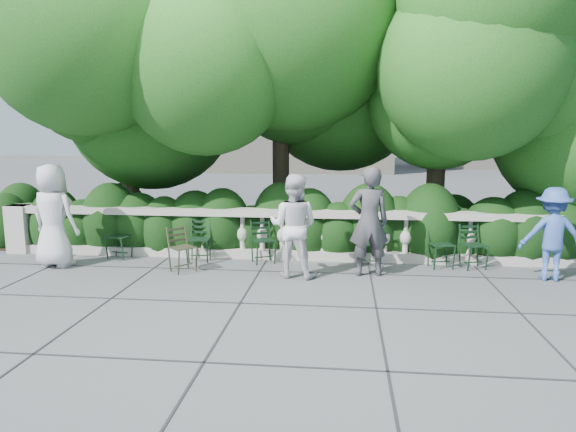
# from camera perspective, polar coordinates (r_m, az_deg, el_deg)

# --- Properties ---
(ground) EXTENTS (90.00, 90.00, 0.00)m
(ground) POSITION_cam_1_polar(r_m,az_deg,el_deg) (8.61, -0.73, -7.65)
(ground) COLOR #494C50
(ground) RESTS_ON ground
(balustrade) EXTENTS (12.00, 0.44, 1.00)m
(balustrade) POSITION_cam_1_polar(r_m,az_deg,el_deg) (10.23, 0.49, -2.12)
(balustrade) COLOR #9E998E
(balustrade) RESTS_ON ground
(shrub_hedge) EXTENTS (15.00, 2.60, 1.70)m
(shrub_hedge) POSITION_cam_1_polar(r_m,az_deg,el_deg) (11.50, 1.08, -3.32)
(shrub_hedge) COLOR black
(shrub_hedge) RESTS_ON ground
(tree_canopy) EXTENTS (15.04, 6.52, 6.78)m
(tree_canopy) POSITION_cam_1_polar(r_m,az_deg,el_deg) (11.47, 4.80, 16.52)
(tree_canopy) COLOR #3F3023
(tree_canopy) RESTS_ON ground
(chair_a) EXTENTS (0.51, 0.55, 0.84)m
(chair_a) POSITION_cam_1_polar(r_m,az_deg,el_deg) (10.81, -18.59, -4.63)
(chair_a) COLOR black
(chair_a) RESTS_ON ground
(chair_b) EXTENTS (0.48, 0.52, 0.84)m
(chair_b) POSITION_cam_1_polar(r_m,az_deg,el_deg) (10.14, -9.93, -5.18)
(chair_b) COLOR black
(chair_b) RESTS_ON ground
(chair_c) EXTENTS (0.57, 0.59, 0.84)m
(chair_c) POSITION_cam_1_polar(r_m,az_deg,el_deg) (9.72, 8.75, -5.78)
(chair_c) COLOR black
(chair_c) RESTS_ON ground
(chair_d) EXTENTS (0.61, 0.63, 0.84)m
(chair_d) POSITION_cam_1_polar(r_m,az_deg,el_deg) (9.89, -2.48, -5.42)
(chair_d) COLOR black
(chair_d) RESTS_ON ground
(chair_e) EXTENTS (0.56, 0.59, 0.84)m
(chair_e) POSITION_cam_1_polar(r_m,az_deg,el_deg) (10.09, 20.23, -5.71)
(chair_e) COLOR black
(chair_e) RESTS_ON ground
(chair_f) EXTENTS (0.53, 0.56, 0.84)m
(chair_f) POSITION_cam_1_polar(r_m,az_deg,el_deg) (9.94, 16.88, -5.74)
(chair_f) COLOR black
(chair_f) RESTS_ON ground
(chair_weathered) EXTENTS (0.65, 0.65, 0.84)m
(chair_weathered) POSITION_cam_1_polar(r_m,az_deg,el_deg) (9.48, -11.12, -6.25)
(chair_weathered) COLOR black
(chair_weathered) RESTS_ON ground
(person_businessman) EXTENTS (1.06, 0.82, 1.94)m
(person_businessman) POSITION_cam_1_polar(r_m,az_deg,el_deg) (10.53, -24.62, 0.02)
(person_businessman) COLOR silver
(person_businessman) RESTS_ON ground
(person_woman_grey) EXTENTS (0.78, 0.58, 1.93)m
(person_woman_grey) POSITION_cam_1_polar(r_m,az_deg,el_deg) (9.08, 8.98, -0.62)
(person_woman_grey) COLOR #3B3A3F
(person_woman_grey) RESTS_ON ground
(person_casual_man) EXTENTS (0.99, 0.83, 1.81)m
(person_casual_man) POSITION_cam_1_polar(r_m,az_deg,el_deg) (8.91, 0.60, -1.10)
(person_casual_man) COLOR silver
(person_casual_man) RESTS_ON ground
(person_older_blue) EXTENTS (1.08, 0.67, 1.60)m
(person_older_blue) POSITION_cam_1_polar(r_m,az_deg,el_deg) (9.82, 27.29, -1.79)
(person_older_blue) COLOR #35539F
(person_older_blue) RESTS_ON ground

